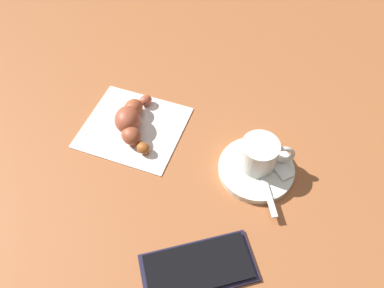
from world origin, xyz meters
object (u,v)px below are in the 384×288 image
(teaspoon, at_px, (261,169))
(sugar_packet, at_px, (276,163))
(croissant, at_px, (131,121))
(cell_phone, at_px, (198,267))
(saucer, at_px, (256,169))
(espresso_cup, at_px, (260,154))
(napkin, at_px, (133,127))

(teaspoon, height_order, sugar_packet, teaspoon)
(sugar_packet, xyz_separation_m, croissant, (0.25, -0.05, 0.01))
(teaspoon, height_order, cell_phone, teaspoon)
(saucer, relative_size, croissant, 0.90)
(saucer, xyz_separation_m, espresso_cup, (-0.00, -0.01, 0.03))
(napkin, xyz_separation_m, croissant, (0.00, 0.00, 0.02))
(napkin, xyz_separation_m, cell_phone, (-0.14, 0.23, 0.00))
(espresso_cup, xyz_separation_m, sugar_packet, (-0.03, -0.00, -0.02))
(espresso_cup, height_order, teaspoon, espresso_cup)
(espresso_cup, distance_m, croissant, 0.23)
(teaspoon, relative_size, croissant, 0.92)
(espresso_cup, relative_size, napkin, 0.51)
(saucer, bearing_deg, espresso_cup, -103.37)
(espresso_cup, bearing_deg, croissant, -13.63)
(saucer, distance_m, napkin, 0.22)
(saucer, distance_m, cell_phone, 0.18)
(sugar_packet, bearing_deg, croissant, 45.10)
(saucer, height_order, napkin, saucer)
(teaspoon, xyz_separation_m, croissant, (0.22, -0.07, 0.01))
(espresso_cup, xyz_separation_m, napkin, (0.22, -0.05, -0.04))
(teaspoon, bearing_deg, saucer, -37.41)
(cell_phone, bearing_deg, espresso_cup, -112.93)
(saucer, relative_size, sugar_packet, 1.80)
(espresso_cup, xyz_separation_m, cell_phone, (0.07, 0.18, -0.03))
(teaspoon, distance_m, cell_phone, 0.18)
(sugar_packet, bearing_deg, saucer, 75.84)
(teaspoon, bearing_deg, espresso_cup, -71.28)
(saucer, xyz_separation_m, croissant, (0.22, -0.06, 0.01))
(saucer, height_order, espresso_cup, espresso_cup)
(saucer, relative_size, napkin, 0.72)
(teaspoon, bearing_deg, croissant, -16.39)
(teaspoon, height_order, napkin, teaspoon)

